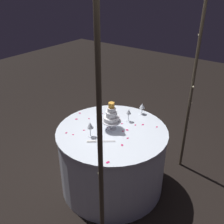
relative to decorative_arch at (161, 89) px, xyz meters
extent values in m
plane|color=black|center=(0.00, -0.54, -1.41)|extent=(12.00, 12.00, 0.00)
cylinder|color=#473D2D|center=(-0.86, 0.00, -0.30)|extent=(0.04, 0.04, 2.22)
cylinder|color=#473D2D|center=(0.86, 0.00, -0.30)|extent=(0.04, 0.04, 2.22)
sphere|color=#F9EAB2|center=(-0.86, -0.01, 0.34)|extent=(0.02, 0.02, 0.02)
sphere|color=#F9EAB2|center=(-0.86, 0.01, -0.85)|extent=(0.02, 0.02, 0.02)
sphere|color=#F9EAB2|center=(0.86, -0.02, -0.37)|extent=(0.02, 0.02, 0.02)
sphere|color=#F9EAB2|center=(-0.88, 0.01, -0.69)|extent=(0.02, 0.02, 0.02)
sphere|color=#F9EAB2|center=(-0.88, 0.01, -0.47)|extent=(0.02, 0.02, 0.02)
sphere|color=#F9EAB2|center=(-0.84, 0.02, -0.25)|extent=(0.02, 0.02, 0.02)
cylinder|color=silver|center=(0.00, -0.54, -1.03)|extent=(1.22, 1.22, 0.77)
cylinder|color=silver|center=(0.00, -0.54, -0.63)|extent=(1.24, 1.24, 0.02)
cylinder|color=silver|center=(-0.02, -0.56, -0.62)|extent=(0.11, 0.11, 0.01)
cylinder|color=silver|center=(-0.02, -0.56, -0.57)|extent=(0.02, 0.02, 0.09)
cylinder|color=silver|center=(-0.02, -0.56, -0.52)|extent=(0.22, 0.22, 0.01)
cylinder|color=white|center=(-0.02, -0.56, -0.49)|extent=(0.17, 0.17, 0.05)
cylinder|color=white|center=(-0.02, -0.56, -0.44)|extent=(0.13, 0.13, 0.06)
cylinder|color=white|center=(-0.02, -0.56, -0.38)|extent=(0.09, 0.09, 0.05)
cylinder|color=gold|center=(-0.02, -0.56, -0.33)|extent=(0.07, 0.07, 0.06)
cylinder|color=silver|center=(-0.53, -0.47, -0.62)|extent=(0.06, 0.06, 0.00)
cylinder|color=silver|center=(-0.53, -0.47, -0.58)|extent=(0.01, 0.01, 0.08)
cone|color=silver|center=(-0.53, -0.47, -0.51)|extent=(0.07, 0.07, 0.06)
cylinder|color=silver|center=(-0.10, -0.79, -0.62)|extent=(0.06, 0.06, 0.00)
cylinder|color=silver|center=(-0.10, -0.79, -0.58)|extent=(0.01, 0.01, 0.08)
cone|color=silver|center=(-0.10, -0.79, -0.51)|extent=(0.06, 0.06, 0.07)
cylinder|color=silver|center=(0.23, -0.65, -0.62)|extent=(0.06, 0.06, 0.00)
cylinder|color=silver|center=(0.23, -0.65, -0.57)|extent=(0.01, 0.01, 0.10)
cone|color=silver|center=(0.23, -0.65, -0.49)|extent=(0.07, 0.07, 0.07)
cylinder|color=silver|center=(-0.28, -0.50, -0.62)|extent=(0.06, 0.06, 0.00)
cylinder|color=silver|center=(-0.28, -0.50, -0.57)|extent=(0.01, 0.01, 0.09)
cone|color=silver|center=(-0.28, -0.50, -0.50)|extent=(0.06, 0.06, 0.06)
cube|color=silver|center=(0.22, -0.47, -0.62)|extent=(0.16, 0.19, 0.01)
cube|color=white|center=(0.31, -0.57, -0.62)|extent=(0.07, 0.08, 0.01)
ellipsoid|color=#C61951|center=(0.47, -0.23, -0.62)|extent=(0.04, 0.04, 0.00)
ellipsoid|color=#C61951|center=(-0.05, -0.42, -0.62)|extent=(0.03, 0.02, 0.00)
ellipsoid|color=#C61951|center=(0.34, -0.90, -0.62)|extent=(0.03, 0.02, 0.00)
ellipsoid|color=#C61951|center=(-0.10, -0.41, -0.62)|extent=(0.03, 0.03, 0.00)
ellipsoid|color=#C61951|center=(0.05, -1.02, -0.62)|extent=(0.04, 0.04, 0.00)
ellipsoid|color=#C61951|center=(-0.21, -0.67, -0.62)|extent=(0.03, 0.03, 0.00)
ellipsoid|color=#C61951|center=(-0.18, -0.53, -0.62)|extent=(0.03, 0.03, 0.00)
ellipsoid|color=#C61951|center=(0.19, -0.78, -0.62)|extent=(0.03, 0.03, 0.00)
ellipsoid|color=#C61951|center=(-0.04, -0.91, -0.62)|extent=(0.03, 0.03, 0.00)
ellipsoid|color=#C61951|center=(-0.36, -0.17, -0.62)|extent=(0.03, 0.02, 0.00)
ellipsoid|color=#C61951|center=(-0.24, -0.87, -0.62)|extent=(0.05, 0.05, 0.00)
ellipsoid|color=#C61951|center=(-0.08, -1.10, -0.62)|extent=(0.02, 0.03, 0.00)
ellipsoid|color=#C61951|center=(0.17, -0.28, -0.62)|extent=(0.04, 0.04, 0.00)
ellipsoid|color=#C61951|center=(-0.01, -0.72, -0.62)|extent=(0.03, 0.02, 0.00)
ellipsoid|color=#C61951|center=(0.32, -0.82, -0.62)|extent=(0.03, 0.03, 0.00)
ellipsoid|color=#C61951|center=(0.09, -0.65, -0.62)|extent=(0.04, 0.03, 0.00)
ellipsoid|color=#C61951|center=(-0.30, -0.32, -0.62)|extent=(0.04, 0.03, 0.00)
ellipsoid|color=#C61951|center=(-0.10, -0.40, -0.62)|extent=(0.03, 0.04, 0.00)
ellipsoid|color=#C61951|center=(-0.28, -0.65, -0.62)|extent=(0.04, 0.03, 0.00)
ellipsoid|color=#C61951|center=(-0.25, -0.38, -0.62)|extent=(0.03, 0.03, 0.00)
ellipsoid|color=#C61951|center=(0.03, -0.31, -0.62)|extent=(0.03, 0.03, 0.00)
camera|label=1|loc=(1.95, 0.90, 0.89)|focal=41.23mm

